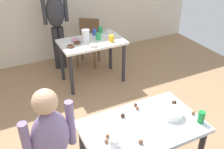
{
  "coord_description": "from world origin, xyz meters",
  "views": [
    {
      "loc": [
        -1.04,
        -1.65,
        2.4
      ],
      "look_at": [
        0.09,
        0.65,
        0.9
      ],
      "focal_mm": 41.42,
      "sensor_mm": 36.0,
      "label": 1
    }
  ],
  "objects_px": {
    "person_girl_near": "(52,149)",
    "soda_can": "(201,117)",
    "dining_table_far": "(92,48)",
    "person_adult_far": "(56,19)",
    "chair_far_table": "(88,39)",
    "mixing_bowl": "(172,113)",
    "pitcher_far": "(86,36)",
    "dining_table_near": "(142,134)"
  },
  "relations": [
    {
      "from": "person_girl_near",
      "to": "chair_far_table",
      "type": "bearing_deg",
      "value": 63.24
    },
    {
      "from": "dining_table_far",
      "to": "person_girl_near",
      "type": "height_order",
      "value": "person_girl_near"
    },
    {
      "from": "dining_table_far",
      "to": "person_adult_far",
      "type": "height_order",
      "value": "person_adult_far"
    },
    {
      "from": "dining_table_far",
      "to": "mixing_bowl",
      "type": "distance_m",
      "value": 2.12
    },
    {
      "from": "chair_far_table",
      "to": "pitcher_far",
      "type": "bearing_deg",
      "value": -113.99
    },
    {
      "from": "soda_can",
      "to": "pitcher_far",
      "type": "xyz_separation_m",
      "value": [
        -0.28,
        2.32,
        0.04
      ]
    },
    {
      "from": "dining_table_far",
      "to": "soda_can",
      "type": "distance_m",
      "value": 2.32
    },
    {
      "from": "dining_table_near",
      "to": "person_girl_near",
      "type": "distance_m",
      "value": 0.88
    },
    {
      "from": "person_adult_far",
      "to": "person_girl_near",
      "type": "bearing_deg",
      "value": -106.39
    },
    {
      "from": "dining_table_far",
      "to": "person_adult_far",
      "type": "xyz_separation_m",
      "value": [
        -0.37,
        0.72,
        0.34
      ]
    },
    {
      "from": "dining_table_far",
      "to": "pitcher_far",
      "type": "xyz_separation_m",
      "value": [
        -0.1,
        0.01,
        0.23
      ]
    },
    {
      "from": "person_adult_far",
      "to": "soda_can",
      "type": "relative_size",
      "value": 13.09
    },
    {
      "from": "person_girl_near",
      "to": "dining_table_far",
      "type": "bearing_deg",
      "value": 60.31
    },
    {
      "from": "dining_table_near",
      "to": "person_adult_far",
      "type": "xyz_separation_m",
      "value": [
        -0.03,
        2.82,
        0.32
      ]
    },
    {
      "from": "person_girl_near",
      "to": "mixing_bowl",
      "type": "relative_size",
      "value": 6.45
    },
    {
      "from": "mixing_bowl",
      "to": "pitcher_far",
      "type": "bearing_deg",
      "value": 92.36
    },
    {
      "from": "mixing_bowl",
      "to": "pitcher_far",
      "type": "xyz_separation_m",
      "value": [
        -0.09,
        2.12,
        0.07
      ]
    },
    {
      "from": "soda_can",
      "to": "pitcher_far",
      "type": "relative_size",
      "value": 0.59
    },
    {
      "from": "chair_far_table",
      "to": "soda_can",
      "type": "relative_size",
      "value": 7.13
    },
    {
      "from": "person_girl_near",
      "to": "person_adult_far",
      "type": "distance_m",
      "value": 2.94
    },
    {
      "from": "dining_table_far",
      "to": "person_adult_far",
      "type": "bearing_deg",
      "value": 117.24
    },
    {
      "from": "person_girl_near",
      "to": "person_adult_far",
      "type": "bearing_deg",
      "value": 73.61
    },
    {
      "from": "person_girl_near",
      "to": "soda_can",
      "type": "height_order",
      "value": "person_girl_near"
    },
    {
      "from": "person_girl_near",
      "to": "pitcher_far",
      "type": "bearing_deg",
      "value": 62.42
    },
    {
      "from": "person_girl_near",
      "to": "mixing_bowl",
      "type": "height_order",
      "value": "person_girl_near"
    },
    {
      "from": "dining_table_far",
      "to": "mixing_bowl",
      "type": "bearing_deg",
      "value": -90.22
    },
    {
      "from": "mixing_bowl",
      "to": "person_adult_far",
      "type": "bearing_deg",
      "value": 97.26
    },
    {
      "from": "person_girl_near",
      "to": "pitcher_far",
      "type": "xyz_separation_m",
      "value": [
        1.1,
        2.11,
        0.02
      ]
    },
    {
      "from": "chair_far_table",
      "to": "person_adult_far",
      "type": "height_order",
      "value": "person_adult_far"
    },
    {
      "from": "pitcher_far",
      "to": "mixing_bowl",
      "type": "bearing_deg",
      "value": -87.64
    },
    {
      "from": "person_girl_near",
      "to": "dining_table_near",
      "type": "bearing_deg",
      "value": -0.09
    },
    {
      "from": "soda_can",
      "to": "chair_far_table",
      "type": "bearing_deg",
      "value": 89.74
    },
    {
      "from": "chair_far_table",
      "to": "mixing_bowl",
      "type": "bearing_deg",
      "value": -94.16
    },
    {
      "from": "dining_table_far",
      "to": "mixing_bowl",
      "type": "relative_size",
      "value": 4.83
    },
    {
      "from": "dining_table_far",
      "to": "chair_far_table",
      "type": "relative_size",
      "value": 1.2
    },
    {
      "from": "person_adult_far",
      "to": "pitcher_far",
      "type": "relative_size",
      "value": 7.74
    },
    {
      "from": "chair_far_table",
      "to": "pitcher_far",
      "type": "relative_size",
      "value": 4.22
    },
    {
      "from": "dining_table_far",
      "to": "pitcher_far",
      "type": "relative_size",
      "value": 5.07
    },
    {
      "from": "dining_table_near",
      "to": "soda_can",
      "type": "height_order",
      "value": "soda_can"
    },
    {
      "from": "dining_table_far",
      "to": "chair_far_table",
      "type": "bearing_deg",
      "value": 73.62
    },
    {
      "from": "person_girl_near",
      "to": "soda_can",
      "type": "relative_size",
      "value": 11.46
    },
    {
      "from": "chair_far_table",
      "to": "person_adult_far",
      "type": "bearing_deg",
      "value": 174.19
    }
  ]
}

